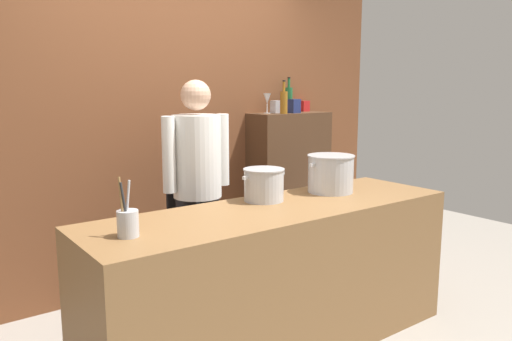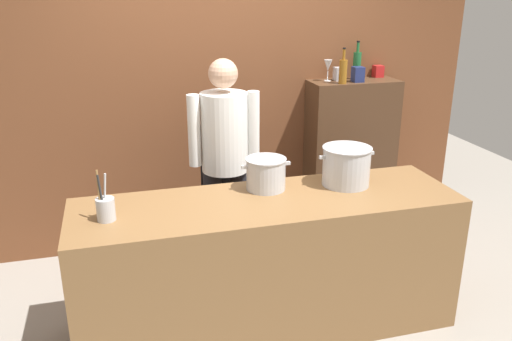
{
  "view_description": "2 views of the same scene",
  "coord_description": "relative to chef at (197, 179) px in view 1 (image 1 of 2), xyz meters",
  "views": [
    {
      "loc": [
        -1.85,
        -2.26,
        1.62
      ],
      "look_at": [
        0.12,
        0.37,
        1.06
      ],
      "focal_mm": 35.05,
      "sensor_mm": 36.0,
      "label": 1
    },
    {
      "loc": [
        -0.86,
        -2.83,
        2.15
      ],
      "look_at": [
        0.03,
        0.39,
        0.95
      ],
      "focal_mm": 36.86,
      "sensor_mm": 36.0,
      "label": 2
    }
  ],
  "objects": [
    {
      "name": "wine_bottle_green",
      "position": [
        1.26,
        0.49,
        0.53
      ],
      "size": [
        0.07,
        0.07,
        0.32
      ],
      "color": "#1E592D",
      "rests_on": "bar_cabinet"
    },
    {
      "name": "bar_cabinet",
      "position": [
        1.21,
        0.42,
        -0.28
      ],
      "size": [
        0.76,
        0.32,
        1.38
      ],
      "primitive_type": "cube",
      "color": "#472D1C",
      "rests_on": "ground_plane"
    },
    {
      "name": "stockpot_small",
      "position": [
        0.14,
        -0.59,
        0.04
      ],
      "size": [
        0.32,
        0.26,
        0.21
      ],
      "color": "#B7BABF",
      "rests_on": "prep_counter"
    },
    {
      "name": "spice_tin_silver",
      "position": [
        1.08,
        0.45,
        0.47
      ],
      "size": [
        0.08,
        0.08,
        0.11
      ],
      "primitive_type": "cube",
      "color": "#B2B2B7",
      "rests_on": "bar_cabinet"
    },
    {
      "name": "brick_back_panel",
      "position": [
        0.11,
        0.63,
        0.54
      ],
      "size": [
        4.4,
        0.1,
        3.0
      ],
      "primitive_type": "cube",
      "color": "brown",
      "rests_on": "ground_plane"
    },
    {
      "name": "chef",
      "position": [
        0.0,
        0.0,
        0.0
      ],
      "size": [
        0.53,
        0.36,
        1.66
      ],
      "rotation": [
        0.0,
        0.0,
        3.16
      ],
      "color": "black",
      "rests_on": "ground_plane"
    },
    {
      "name": "prep_counter",
      "position": [
        0.11,
        -0.77,
        -0.51
      ],
      "size": [
        2.39,
        0.7,
        0.9
      ],
      "primitive_type": "cube",
      "color": "brown",
      "rests_on": "ground_plane"
    },
    {
      "name": "spice_tin_navy",
      "position": [
        1.21,
        0.35,
        0.48
      ],
      "size": [
        0.09,
        0.09,
        0.12
      ],
      "primitive_type": "cube",
      "color": "navy",
      "rests_on": "bar_cabinet"
    },
    {
      "name": "stockpot_large",
      "position": [
        0.67,
        -0.65,
        0.06
      ],
      "size": [
        0.38,
        0.32,
        0.25
      ],
      "color": "#B7BABF",
      "rests_on": "prep_counter"
    },
    {
      "name": "spice_tin_red",
      "position": [
        1.48,
        0.52,
        0.46
      ],
      "size": [
        0.08,
        0.08,
        0.1
      ],
      "primitive_type": "cube",
      "color": "red",
      "rests_on": "bar_cabinet"
    },
    {
      "name": "wine_glass_tall",
      "position": [
        0.98,
        0.45,
        0.54
      ],
      "size": [
        0.07,
        0.07,
        0.18
      ],
      "color": "silver",
      "rests_on": "bar_cabinet"
    },
    {
      "name": "utensil_crock",
      "position": [
        -0.85,
        -0.81,
        0.01
      ],
      "size": [
        0.1,
        0.1,
        0.29
      ],
      "color": "#B7BABF",
      "rests_on": "prep_counter"
    },
    {
      "name": "wine_bottle_amber",
      "position": [
        1.06,
        0.31,
        0.52
      ],
      "size": [
        0.07,
        0.07,
        0.29
      ],
      "color": "#8C5919",
      "rests_on": "bar_cabinet"
    }
  ]
}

